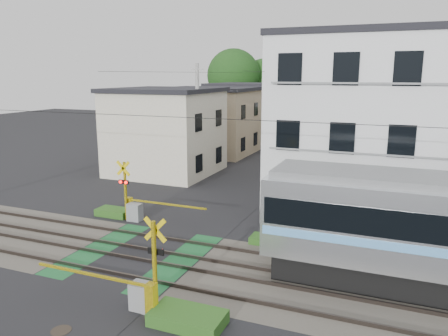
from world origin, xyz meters
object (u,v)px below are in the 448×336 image
at_px(crossing_signal_near, 143,290).
at_px(manhole_cover, 61,331).
at_px(pedestrian, 315,134).
at_px(apartment_block, 377,126).
at_px(crossing_signal_far, 134,207).

bearing_deg(crossing_signal_near, manhole_cover, -131.62).
xyz_separation_m(crossing_signal_near, pedestrian, (-1.74, 38.17, 0.07)).
height_order(pedestrian, manhole_cover, pedestrian).
relative_size(pedestrian, manhole_cover, 2.66).
height_order(apartment_block, pedestrian, apartment_block).
bearing_deg(manhole_cover, apartment_block, 63.27).
height_order(crossing_signal_near, manhole_cover, crossing_signal_near).
relative_size(crossing_signal_near, apartment_block, 0.46).
relative_size(crossing_signal_far, apartment_block, 0.46).
bearing_deg(crossing_signal_near, crossing_signal_far, 125.29).
bearing_deg(pedestrian, crossing_signal_near, 114.09).
bearing_deg(crossing_signal_far, apartment_block, 27.78).
relative_size(crossing_signal_far, pedestrian, 3.03).
distance_m(crossing_signal_near, crossing_signal_far, 8.95).
distance_m(crossing_signal_near, manhole_cover, 2.56).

